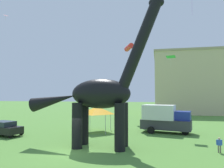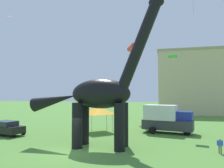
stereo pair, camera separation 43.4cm
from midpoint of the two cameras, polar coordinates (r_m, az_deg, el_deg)
The scene contains 10 objects.
ground_plane at distance 17.07m, azimuth -12.29°, elevation -17.73°, with size 240.00×240.00×0.00m, color #4C7F33.
dinosaur_sculpture at distance 17.92m, azimuth -3.94°, elevation -2.63°, with size 11.84×2.51×12.37m.
parked_sedan_left at distance 25.96m, azimuth -27.75°, elevation -10.53°, with size 4.50×2.73×1.55m.
parked_box_truck at distance 25.51m, azimuth 13.62°, elevation -9.03°, with size 5.92×3.28×3.20m.
person_watching_child at distance 18.31m, azimuth 26.40°, elevation -14.23°, with size 0.43×0.19×1.15m.
festival_canopy_tent at distance 25.50m, azimuth -4.51°, elevation -7.08°, with size 3.15×3.15×3.00m.
kite_drifting at distance 39.43m, azimuth -27.10°, elevation 16.17°, with size 0.76×0.83×0.90m.
kite_far_right at distance 25.77m, azimuth 15.16°, elevation 7.09°, with size 1.18×0.98×1.29m.
kite_near_low at distance 38.38m, azimuth 4.82°, elevation 9.81°, with size 3.22×3.27×0.93m.
background_building_block at distance 54.44m, azimuth 20.07°, elevation 0.30°, with size 16.84×12.23×14.66m.
Camera 1 is at (6.56, -15.10, 4.35)m, focal length 33.81 mm.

